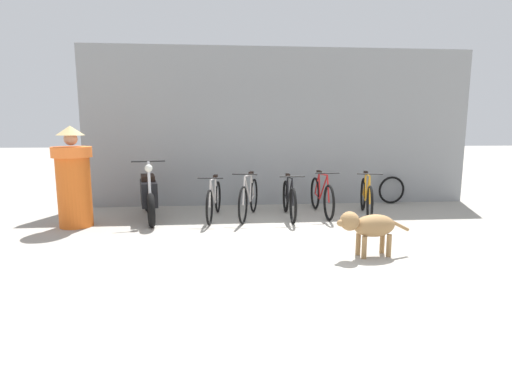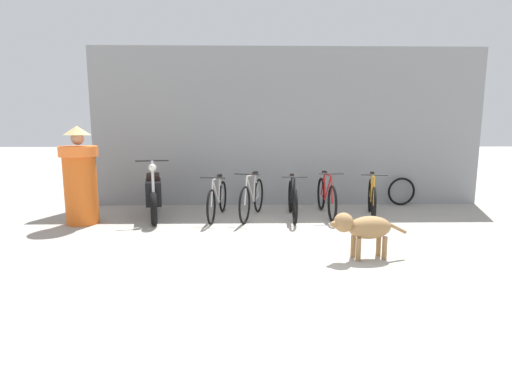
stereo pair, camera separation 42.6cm
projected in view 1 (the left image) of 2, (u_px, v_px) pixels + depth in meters
The scene contains 11 objects.
ground_plane at pixel (318, 252), 5.52m from camera, with size 60.00×60.00×0.00m, color #9E998E.
shop_wall_back at pixel (281, 128), 8.78m from camera, with size 8.49×0.20×3.40m.
bicycle_0 at pixel (214, 200), 7.53m from camera, with size 0.46×1.71×0.83m.
bicycle_1 at pixel (249, 199), 7.58m from camera, with size 0.57×1.67×0.89m.
bicycle_2 at pixel (289, 200), 7.60m from camera, with size 0.46×1.66×0.84m.
bicycle_3 at pixel (322, 196), 7.87m from camera, with size 0.46×1.74×0.88m.
bicycle_4 at pixel (366, 198), 7.72m from camera, with size 0.55×1.72×0.88m.
motorcycle at pixel (149, 196), 7.46m from camera, with size 0.64×1.92×1.13m.
stray_dog at pixel (369, 226), 5.29m from camera, with size 1.06×0.39×0.63m.
person_in_robes at pixel (73, 178), 6.83m from camera, with size 0.86×0.86×1.73m.
spare_tire_left at pixel (392, 190), 8.99m from camera, with size 0.62×0.09×0.62m.
Camera 1 is at (-1.32, -5.21, 1.71)m, focal length 28.00 mm.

